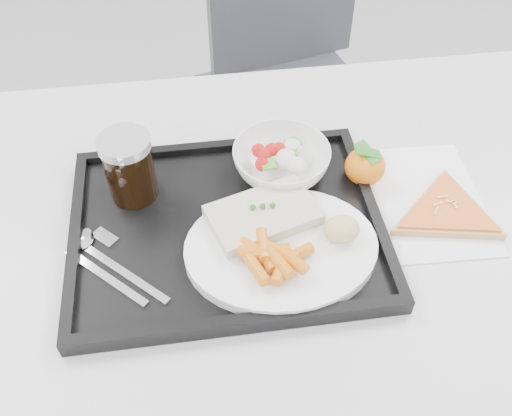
{
  "coord_description": "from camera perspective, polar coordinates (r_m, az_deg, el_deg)",
  "views": [
    {
      "loc": [
        -0.1,
        -0.24,
        1.4
      ],
      "look_at": [
        -0.03,
        0.32,
        0.77
      ],
      "focal_mm": 40.0,
      "sensor_mm": 36.0,
      "label": 1
    }
  ],
  "objects": [
    {
      "name": "tray",
      "position": [
        0.84,
        -2.93,
        -1.95
      ],
      "size": [
        0.45,
        0.35,
        0.03
      ],
      "color": "black",
      "rests_on": "table"
    },
    {
      "name": "table",
      "position": [
        0.9,
        1.79,
        -4.59
      ],
      "size": [
        1.2,
        0.8,
        0.75
      ],
      "color": "#B7B7B9",
      "rests_on": "ground"
    },
    {
      "name": "pizza_slice",
      "position": [
        0.9,
        18.52,
        -0.39
      ],
      "size": [
        0.25,
        0.25,
        0.02
      ],
      "color": "tan",
      "rests_on": "napkin"
    },
    {
      "name": "napkin",
      "position": [
        0.91,
        14.28,
        0.62
      ],
      "size": [
        0.26,
        0.25,
        0.0
      ],
      "color": "white",
      "rests_on": "table"
    },
    {
      "name": "salad_contents",
      "position": [
        0.89,
        2.54,
        5.18
      ],
      "size": [
        0.08,
        0.08,
        0.03
      ],
      "color": "#B41210",
      "rests_on": "salad_bowl"
    },
    {
      "name": "cutlery",
      "position": [
        0.82,
        -14.91,
        -4.99
      ],
      "size": [
        0.14,
        0.15,
        0.01
      ],
      "color": "silver",
      "rests_on": "tray"
    },
    {
      "name": "carrot_pile",
      "position": [
        0.76,
        1.67,
        -4.85
      ],
      "size": [
        0.11,
        0.09,
        0.03
      ],
      "color": "orange",
      "rests_on": "dinner_plate"
    },
    {
      "name": "dinner_plate",
      "position": [
        0.8,
        2.52,
        -4.05
      ],
      "size": [
        0.27,
        0.27,
        0.02
      ],
      "color": "white",
      "rests_on": "tray"
    },
    {
      "name": "salad_bowl",
      "position": [
        0.89,
        2.54,
        4.73
      ],
      "size": [
        0.15,
        0.15,
        0.05
      ],
      "color": "white",
      "rests_on": "tray"
    },
    {
      "name": "chair",
      "position": [
        1.57,
        3.38,
        14.4
      ],
      "size": [
        0.51,
        0.51,
        0.93
      ],
      "color": "#34353C",
      "rests_on": "ground"
    },
    {
      "name": "bread_roll",
      "position": [
        0.79,
        8.56,
        -2.08
      ],
      "size": [
        0.05,
        0.05,
        0.03
      ],
      "color": "#E4C07E",
      "rests_on": "dinner_plate"
    },
    {
      "name": "cola_glass",
      "position": [
        0.86,
        -12.58,
        4.08
      ],
      "size": [
        0.08,
        0.08,
        0.11
      ],
      "color": "black",
      "rests_on": "tray"
    },
    {
      "name": "tangerine",
      "position": [
        0.91,
        10.86,
        4.11
      ],
      "size": [
        0.07,
        0.07,
        0.07
      ],
      "color": "orange",
      "rests_on": "napkin"
    },
    {
      "name": "fish_fillet",
      "position": [
        0.81,
        0.71,
        -0.69
      ],
      "size": [
        0.17,
        0.13,
        0.03
      ],
      "color": "beige",
      "rests_on": "dinner_plate"
    }
  ]
}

